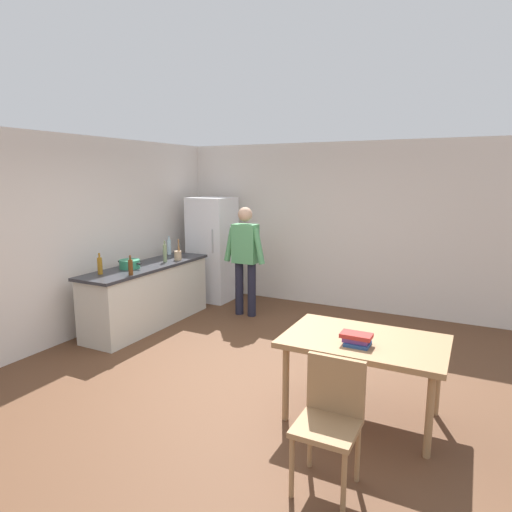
{
  "coord_description": "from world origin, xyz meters",
  "views": [
    {
      "loc": [
        2.21,
        -4.01,
        2.17
      ],
      "look_at": [
        -0.38,
        1.1,
        1.12
      ],
      "focal_mm": 30.79,
      "sensor_mm": 36.0,
      "label": 1
    }
  ],
  "objects_px": {
    "bottle_oil_amber": "(100,265)",
    "book_stack": "(357,339)",
    "person": "(245,254)",
    "chair": "(330,413)",
    "bottle_water_clear": "(169,247)",
    "refrigerator": "(212,249)",
    "cooking_pot": "(130,264)",
    "bottle_beer_brown": "(131,267)",
    "bottle_vinegar_tall": "(165,253)",
    "dining_table": "(364,347)",
    "utensil_jar": "(178,255)"
  },
  "relations": [
    {
      "from": "bottle_oil_amber",
      "to": "book_stack",
      "type": "distance_m",
      "value": 3.56
    },
    {
      "from": "person",
      "to": "chair",
      "type": "bearing_deg",
      "value": -52.97
    },
    {
      "from": "bottle_oil_amber",
      "to": "book_stack",
      "type": "height_order",
      "value": "bottle_oil_amber"
    },
    {
      "from": "person",
      "to": "bottle_water_clear",
      "type": "height_order",
      "value": "person"
    },
    {
      "from": "person",
      "to": "bottle_water_clear",
      "type": "relative_size",
      "value": 5.67
    },
    {
      "from": "refrigerator",
      "to": "chair",
      "type": "bearing_deg",
      "value": -48.03
    },
    {
      "from": "refrigerator",
      "to": "person",
      "type": "height_order",
      "value": "refrigerator"
    },
    {
      "from": "cooking_pot",
      "to": "book_stack",
      "type": "height_order",
      "value": "cooking_pot"
    },
    {
      "from": "bottle_water_clear",
      "to": "person",
      "type": "bearing_deg",
      "value": 9.19
    },
    {
      "from": "person",
      "to": "bottle_water_clear",
      "type": "distance_m",
      "value": 1.31
    },
    {
      "from": "person",
      "to": "bottle_beer_brown",
      "type": "relative_size",
      "value": 6.54
    },
    {
      "from": "bottle_vinegar_tall",
      "to": "bottle_oil_amber",
      "type": "bearing_deg",
      "value": -102.57
    },
    {
      "from": "dining_table",
      "to": "bottle_vinegar_tall",
      "type": "height_order",
      "value": "bottle_vinegar_tall"
    },
    {
      "from": "refrigerator",
      "to": "utensil_jar",
      "type": "xyz_separation_m",
      "value": [
        0.08,
        -1.09,
        0.08
      ]
    },
    {
      "from": "refrigerator",
      "to": "book_stack",
      "type": "bearing_deg",
      "value": -41.27
    },
    {
      "from": "bottle_water_clear",
      "to": "bottle_beer_brown",
      "type": "distance_m",
      "value": 1.52
    },
    {
      "from": "cooking_pot",
      "to": "utensil_jar",
      "type": "relative_size",
      "value": 1.25
    },
    {
      "from": "dining_table",
      "to": "bottle_beer_brown",
      "type": "xyz_separation_m",
      "value": [
        -3.15,
        0.5,
        0.33
      ]
    },
    {
      "from": "refrigerator",
      "to": "chair",
      "type": "distance_m",
      "value": 4.95
    },
    {
      "from": "utensil_jar",
      "to": "bottle_water_clear",
      "type": "distance_m",
      "value": 0.54
    },
    {
      "from": "chair",
      "to": "bottle_vinegar_tall",
      "type": "xyz_separation_m",
      "value": [
        -3.31,
        2.37,
        0.5
      ]
    },
    {
      "from": "bottle_water_clear",
      "to": "bottle_beer_brown",
      "type": "height_order",
      "value": "bottle_water_clear"
    },
    {
      "from": "dining_table",
      "to": "bottle_water_clear",
      "type": "xyz_separation_m",
      "value": [
        -3.65,
        1.94,
        0.35
      ]
    },
    {
      "from": "bottle_vinegar_tall",
      "to": "utensil_jar",
      "type": "bearing_deg",
      "value": 68.82
    },
    {
      "from": "cooking_pot",
      "to": "utensil_jar",
      "type": "distance_m",
      "value": 0.83
    },
    {
      "from": "cooking_pot",
      "to": "bottle_vinegar_tall",
      "type": "distance_m",
      "value": 0.61
    },
    {
      "from": "cooking_pot",
      "to": "book_stack",
      "type": "distance_m",
      "value": 3.57
    },
    {
      "from": "chair",
      "to": "bottle_water_clear",
      "type": "height_order",
      "value": "bottle_water_clear"
    },
    {
      "from": "person",
      "to": "utensil_jar",
      "type": "height_order",
      "value": "person"
    },
    {
      "from": "cooking_pot",
      "to": "bottle_oil_amber",
      "type": "bearing_deg",
      "value": -100.47
    },
    {
      "from": "refrigerator",
      "to": "chair",
      "type": "xyz_separation_m",
      "value": [
        3.3,
        -3.67,
        -0.37
      ]
    },
    {
      "from": "utensil_jar",
      "to": "bottle_vinegar_tall",
      "type": "relative_size",
      "value": 1.0
    },
    {
      "from": "bottle_beer_brown",
      "to": "book_stack",
      "type": "distance_m",
      "value": 3.2
    },
    {
      "from": "bottle_vinegar_tall",
      "to": "cooking_pot",
      "type": "bearing_deg",
      "value": -104.17
    },
    {
      "from": "person",
      "to": "dining_table",
      "type": "relative_size",
      "value": 1.21
    },
    {
      "from": "person",
      "to": "bottle_beer_brown",
      "type": "height_order",
      "value": "person"
    },
    {
      "from": "chair",
      "to": "bottle_beer_brown",
      "type": "distance_m",
      "value": 3.5
    },
    {
      "from": "bottle_oil_amber",
      "to": "bottle_beer_brown",
      "type": "height_order",
      "value": "bottle_oil_amber"
    },
    {
      "from": "person",
      "to": "refrigerator",
      "type": "bearing_deg",
      "value": 149.77
    },
    {
      "from": "bottle_oil_amber",
      "to": "bottle_beer_brown",
      "type": "xyz_separation_m",
      "value": [
        0.39,
        0.14,
        -0.01
      ]
    },
    {
      "from": "chair",
      "to": "bottle_oil_amber",
      "type": "height_order",
      "value": "bottle_oil_amber"
    },
    {
      "from": "refrigerator",
      "to": "bottle_beer_brown",
      "type": "distance_m",
      "value": 2.21
    },
    {
      "from": "cooking_pot",
      "to": "book_stack",
      "type": "xyz_separation_m",
      "value": [
        3.43,
        -0.98,
        -0.16
      ]
    },
    {
      "from": "utensil_jar",
      "to": "bottle_oil_amber",
      "type": "xyz_separation_m",
      "value": [
        -0.31,
        -1.25,
        0.04
      ]
    },
    {
      "from": "person",
      "to": "chair",
      "type": "relative_size",
      "value": 1.87
    },
    {
      "from": "refrigerator",
      "to": "bottle_vinegar_tall",
      "type": "distance_m",
      "value": 1.31
    },
    {
      "from": "chair",
      "to": "bottle_oil_amber",
      "type": "relative_size",
      "value": 3.25
    },
    {
      "from": "bottle_beer_brown",
      "to": "bottle_vinegar_tall",
      "type": "relative_size",
      "value": 0.81
    },
    {
      "from": "cooking_pot",
      "to": "bottle_oil_amber",
      "type": "distance_m",
      "value": 0.47
    },
    {
      "from": "bottle_water_clear",
      "to": "bottle_oil_amber",
      "type": "height_order",
      "value": "bottle_water_clear"
    }
  ]
}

